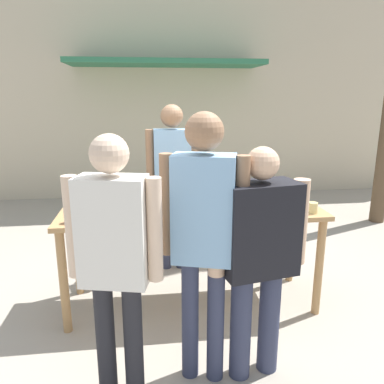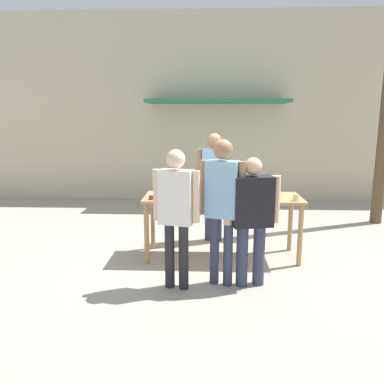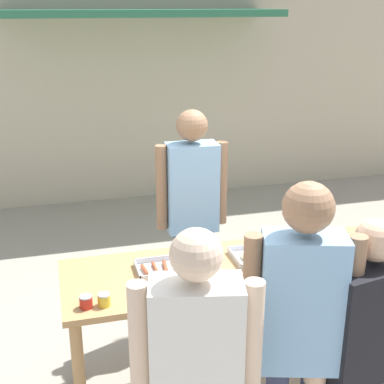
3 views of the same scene
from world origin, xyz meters
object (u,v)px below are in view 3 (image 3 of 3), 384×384
Objects in this scene: food_tray_buns at (268,255)px; condiment_jar_ketchup at (104,300)px; person_customer_waiting_in_line at (299,323)px; person_customer_holding_hotdog at (196,372)px; condiment_jar_mustard at (86,302)px; person_customer_with_cup at (364,341)px; food_tray_sausages at (171,267)px; person_server_behind_table at (192,201)px.

condiment_jar_ketchup is at bearing -163.97° from food_tray_buns.
person_customer_waiting_in_line is (0.85, -0.68, 0.13)m from condiment_jar_ketchup.
condiment_jar_mustard is at bearing -50.06° from person_customer_holding_hotdog.
person_customer_waiting_in_line is at bearing -11.86° from person_customer_with_cup.
food_tray_sausages is at bearing -84.35° from person_customer_holding_hotdog.
person_server_behind_table is at bearing -91.64° from person_customer_holding_hotdog.
food_tray_sausages is 0.27× the size of person_customer_with_cup.
person_server_behind_table is (0.78, 1.03, 0.14)m from condiment_jar_ketchup.
food_tray_buns is at bearing 0.06° from food_tray_sausages.
person_customer_waiting_in_line reaches higher than person_customer_holding_hotdog.
person_server_behind_table reaches higher than person_customer_holding_hotdog.
person_server_behind_table is at bearing -87.03° from person_customer_with_cup.
condiment_jar_ketchup is 0.04× the size of person_customer_waiting_in_line.
person_server_behind_table reaches higher than food_tray_sausages.
person_customer_waiting_in_line is (0.40, -1.00, 0.16)m from food_tray_sausages.
person_customer_waiting_in_line is (0.95, -0.68, 0.13)m from condiment_jar_mustard.
condiment_jar_ketchup is (-1.12, -0.32, 0.02)m from food_tray_buns.
condiment_jar_mustard is 1.00× the size of condiment_jar_ketchup.
person_server_behind_table is at bearing 64.95° from food_tray_sausages.
food_tray_buns is at bearing 14.62° from condiment_jar_mustard.
condiment_jar_mustard is 0.90m from person_customer_holding_hotdog.
person_customer_waiting_in_line is at bearing -154.66° from person_customer_holding_hotdog.
food_tray_buns is at bearing -112.90° from person_customer_holding_hotdog.
person_customer_holding_hotdog is (-0.81, -1.12, 0.07)m from food_tray_buns.
food_tray_buns is (0.66, 0.00, 0.00)m from food_tray_sausages.
person_customer_waiting_in_line is (-0.27, -1.00, 0.15)m from food_tray_buns.
person_customer_with_cup is 0.39m from person_customer_waiting_in_line.
food_tray_sausages is 0.26× the size of person_customer_holding_hotdog.
person_customer_holding_hotdog is 1.06× the size of person_customer_with_cup.
food_tray_buns is 6.41× the size of condiment_jar_mustard.
person_customer_holding_hotdog is 0.91m from person_customer_with_cup.
food_tray_sausages is at bearing 35.30° from condiment_jar_ketchup.
person_customer_with_cup is at bearing -53.12° from food_tray_sausages.
condiment_jar_mustard is 1.18m from person_customer_waiting_in_line.
condiment_jar_ketchup is 1.39m from person_customer_with_cup.
food_tray_sausages is at bearing -113.89° from person_server_behind_table.
person_customer_with_cup reaches higher than condiment_jar_mustard.
food_tray_sausages is 0.55m from condiment_jar_ketchup.
food_tray_sausages is at bearing -64.02° from person_customer_with_cup.
person_customer_with_cup is (0.42, -1.71, -0.16)m from person_server_behind_table.
person_customer_with_cup reaches higher than food_tray_buns.
person_server_behind_table is at bearing 115.21° from food_tray_buns.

